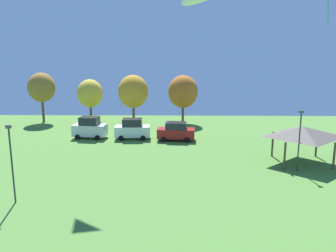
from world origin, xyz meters
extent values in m
cylinder|color=green|center=(10.81, 28.12, 13.84)|extent=(0.40, 0.25, 2.73)
cube|color=silver|center=(-10.51, 44.45, 1.02)|extent=(4.26, 2.35, 1.40)
cube|color=#1E232D|center=(-10.51, 44.45, 2.21)|extent=(2.43, 1.98, 0.98)
cylinder|color=black|center=(-9.36, 43.37, 0.32)|extent=(0.66, 0.29, 0.64)
cylinder|color=black|center=(-9.14, 45.24, 0.32)|extent=(0.66, 0.29, 0.64)
cylinder|color=black|center=(-11.87, 43.66, 0.32)|extent=(0.66, 0.29, 0.64)
cylinder|color=black|center=(-11.65, 45.53, 0.32)|extent=(0.66, 0.29, 0.64)
cube|color=silver|center=(-5.16, 44.16, 0.97)|extent=(4.32, 1.96, 1.30)
cube|color=#1E232D|center=(-5.16, 44.16, 2.07)|extent=(2.39, 1.76, 0.91)
cylinder|color=black|center=(-3.81, 43.28, 0.32)|extent=(0.65, 0.24, 0.64)
cylinder|color=black|center=(-3.86, 45.11, 0.32)|extent=(0.65, 0.24, 0.64)
cylinder|color=black|center=(-6.45, 43.20, 0.32)|extent=(0.65, 0.24, 0.64)
cylinder|color=black|center=(-6.50, 45.03, 0.32)|extent=(0.65, 0.24, 0.64)
cube|color=maroon|center=(0.20, 43.46, 0.89)|extent=(4.60, 2.18, 1.13)
cube|color=#1E232D|center=(0.20, 43.46, 1.85)|extent=(2.59, 1.87, 0.79)
cylinder|color=black|center=(1.50, 42.44, 0.32)|extent=(0.66, 0.27, 0.64)
cylinder|color=black|center=(1.65, 44.26, 0.32)|extent=(0.66, 0.27, 0.64)
cylinder|color=black|center=(-1.26, 42.67, 0.32)|extent=(0.66, 0.27, 0.64)
cylinder|color=black|center=(-1.11, 44.48, 0.32)|extent=(0.66, 0.27, 0.64)
cylinder|color=brown|center=(10.10, 32.98, 1.30)|extent=(0.20, 0.20, 2.60)
cylinder|color=brown|center=(14.60, 32.98, 1.30)|extent=(0.20, 0.20, 2.60)
cylinder|color=brown|center=(10.10, 37.09, 1.30)|extent=(0.20, 0.20, 2.60)
cylinder|color=brown|center=(14.60, 37.09, 1.30)|extent=(0.20, 0.20, 2.60)
pyramid|color=#564C47|center=(12.35, 35.03, 3.10)|extent=(5.82, 5.32, 1.00)
cylinder|color=#2D2D33|center=(-11.52, 25.38, 2.75)|extent=(0.12, 0.12, 5.49)
cube|color=#4C4C51|center=(-11.52, 25.38, 5.61)|extent=(0.36, 0.20, 0.24)
cylinder|color=#2D2D33|center=(11.17, 32.58, 2.67)|extent=(0.12, 0.12, 5.35)
cube|color=#4C4C51|center=(11.17, 32.58, 5.47)|extent=(0.36, 0.20, 0.24)
cylinder|color=brown|center=(-19.86, 54.30, 1.88)|extent=(0.36, 0.36, 3.75)
ellipsoid|color=olive|center=(-19.86, 54.30, 5.26)|extent=(4.01, 4.01, 4.41)
cylinder|color=brown|center=(-12.89, 55.49, 1.38)|extent=(0.36, 0.36, 2.77)
ellipsoid|color=gold|center=(-12.89, 55.49, 4.24)|extent=(3.91, 3.91, 4.30)
cylinder|color=brown|center=(-6.02, 53.27, 1.58)|extent=(0.36, 0.36, 3.15)
ellipsoid|color=gold|center=(-6.02, 53.27, 4.80)|extent=(4.39, 4.39, 4.83)
cylinder|color=brown|center=(1.28, 53.87, 1.54)|extent=(0.36, 0.36, 3.08)
ellipsoid|color=#BC6623|center=(1.28, 53.87, 4.72)|extent=(4.38, 4.38, 4.82)
camera|label=1|loc=(-0.09, 1.61, 10.84)|focal=38.00mm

